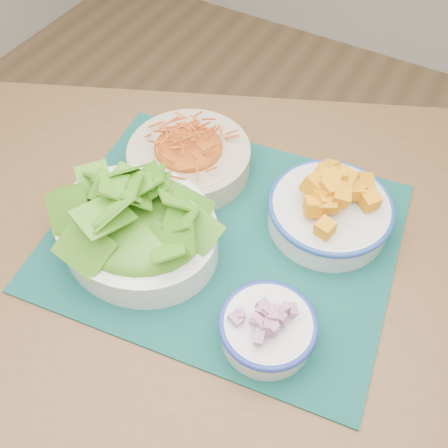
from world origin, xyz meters
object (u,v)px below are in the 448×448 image
Objects in this scene: squash_bowl at (331,206)px; onion_bowl at (268,326)px; lettuce_bowl at (135,222)px; placemat at (224,235)px; table at (204,289)px; carrot_bowl at (189,153)px.

squash_bowl reaches higher than onion_bowl.
lettuce_bowl is 2.03× the size of onion_bowl.
placemat is 2.17× the size of squash_bowl.
onion_bowl is at bearing -89.00° from squash_bowl.
placemat reaches higher than table.
onion_bowl is (0.28, -0.24, -0.01)m from carrot_bowl.
table is 0.27m from squash_bowl.
lettuce_bowl is at bearing 166.06° from table.
squash_bowl is at bearing 91.00° from onion_bowl.
table is at bearing -52.56° from carrot_bowl.
carrot_bowl reaches higher than placemat.
onion_bowl is at bearing -49.91° from placemat.
placemat is at bearing 62.15° from table.
carrot_bowl reaches higher than onion_bowl.
carrot_bowl is 1.74× the size of onion_bowl.
table is at bearing 155.80° from onion_bowl.
lettuce_bowl is at bearing -84.38° from carrot_bowl.
placemat is at bearing -37.96° from carrot_bowl.
onion_bowl is at bearing -2.91° from lettuce_bowl.
placemat is 0.15m from lettuce_bowl.
table is 0.11m from placemat.
table is 5.91× the size of carrot_bowl.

